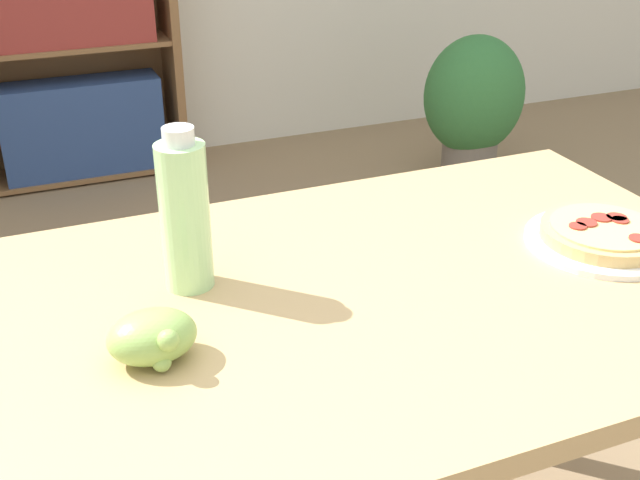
# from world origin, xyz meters

# --- Properties ---
(dining_table) EXTENTS (1.38, 0.76, 0.75)m
(dining_table) POSITION_xyz_m (0.10, -0.06, 0.65)
(dining_table) COLOR tan
(dining_table) RESTS_ON ground_plane
(pizza_on_plate) EXTENTS (0.25, 0.25, 0.04)m
(pizza_on_plate) POSITION_xyz_m (0.60, -0.08, 0.76)
(pizza_on_plate) COLOR white
(pizza_on_plate) RESTS_ON dining_table
(grape_bunch) EXTENTS (0.11, 0.10, 0.07)m
(grape_bunch) POSITION_xyz_m (-0.14, -0.12, 0.78)
(grape_bunch) COLOR #93BC5B
(grape_bunch) RESTS_ON dining_table
(drink_bottle) EXTENTS (0.07, 0.07, 0.24)m
(drink_bottle) POSITION_xyz_m (-0.05, 0.05, 0.86)
(drink_bottle) COLOR #B7EAA3
(drink_bottle) RESTS_ON dining_table
(potted_plant_floor) EXTENTS (0.43, 0.37, 0.62)m
(potted_plant_floor) POSITION_xyz_m (1.56, 1.78, 0.34)
(potted_plant_floor) COLOR #70665B
(potted_plant_floor) RESTS_ON ground_plane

